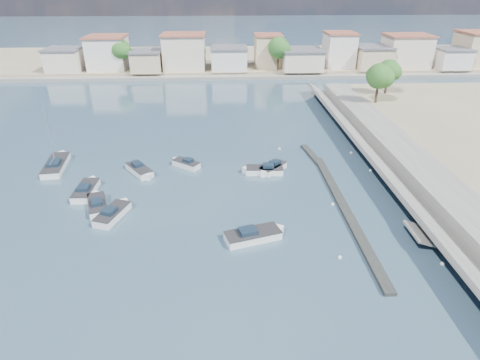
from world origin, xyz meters
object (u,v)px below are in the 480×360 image
Objects in this scene: motorboat_d at (272,169)px; motorboat_a at (97,204)px; motorboat_e at (87,190)px; motorboat_h at (256,235)px; motorboat_b at (114,213)px; motorboat_c at (263,170)px; motorboat_f at (185,164)px; sailboat at (57,164)px; motorboat_g at (140,171)px.

motorboat_a is at bearing -158.03° from motorboat_d.
motorboat_h is at bearing -27.94° from motorboat_e.
motorboat_c is (16.43, 9.45, 0.00)m from motorboat_b.
motorboat_f is 16.81m from sailboat.
motorboat_d and motorboat_f have the same top height.
motorboat_b and motorboat_d have the same top height.
sailboat is at bearing 145.22° from motorboat_h.
motorboat_b is 20.22m from motorboat_d.
motorboat_b is at bearing -50.52° from sailboat.
motorboat_c is 1.29× the size of motorboat_d.
motorboat_c is 21.19m from motorboat_e.
motorboat_d is 16.69m from motorboat_g.
motorboat_b is 15.15m from motorboat_h.
motorboat_a is 0.87× the size of motorboat_h.
motorboat_e is 7.11m from motorboat_g.
motorboat_e is 0.62× the size of sailboat.
motorboat_c is at bearing 29.89° from motorboat_b.
motorboat_c and motorboat_g have the same top height.
motorboat_f is (8.67, 10.01, -0.00)m from motorboat_a.
motorboat_a is at bearing -157.87° from motorboat_c.
motorboat_a is 13.24m from motorboat_f.
motorboat_b is at bearing -95.43° from motorboat_g.
sailboat reaches higher than motorboat_g.
motorboat_d is 0.73× the size of motorboat_e.
motorboat_f is 0.82× the size of motorboat_g.
motorboat_g is at bearing 41.80° from motorboat_e.
motorboat_e is 0.94× the size of motorboat_h.
motorboat_e is at bearing -138.20° from motorboat_g.
motorboat_d is at bearing -10.14° from motorboat_f.
motorboat_b and motorboat_h have the same top height.
motorboat_e is at bearing 122.08° from motorboat_a.
motorboat_g is 11.55m from sailboat.
motorboat_g is (0.96, 10.04, 0.00)m from motorboat_b.
motorboat_h is (16.62, -6.52, -0.00)m from motorboat_a.
motorboat_d is at bearing 77.47° from motorboat_h.
motorboat_e is 12.66m from motorboat_f.
motorboat_c is at bearing -6.57° from sailboat.
motorboat_d is 11.35m from motorboat_f.
motorboat_a is at bearing -52.69° from sailboat.
motorboat_c is at bearing -160.57° from motorboat_d.
sailboat reaches higher than motorboat_h.
sailboat reaches higher than motorboat_a.
motorboat_h is (-2.01, -14.10, -0.00)m from motorboat_c.
motorboat_a is 1.00× the size of motorboat_c.
motorboat_d is 28.09m from sailboat.
sailboat is at bearing 127.31° from motorboat_a.
motorboat_g is at bearing -12.43° from sailboat.
motorboat_h is at bearing -102.53° from motorboat_d.
motorboat_g is (3.15, 8.17, 0.00)m from motorboat_a.
motorboat_g is (-5.52, -1.83, 0.00)m from motorboat_f.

